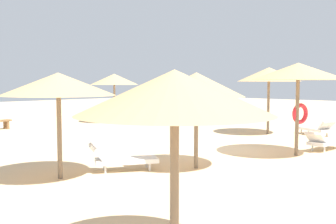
{
  "coord_description": "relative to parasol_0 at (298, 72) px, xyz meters",
  "views": [
    {
      "loc": [
        -11.6,
        -8.14,
        2.42
      ],
      "look_at": [
        0.0,
        3.0,
        1.2
      ],
      "focal_mm": 41.97,
      "sensor_mm": 36.0,
      "label": 1
    }
  ],
  "objects": [
    {
      "name": "ground_plane",
      "position": [
        -0.62,
        2.3,
        -2.75
      ],
      "size": [
        80.0,
        80.0,
        0.0
      ],
      "primitive_type": "plane",
      "color": "#DBBA8C"
    },
    {
      "name": "parasol_0",
      "position": [
        0.0,
        0.0,
        0.0
      ],
      "size": [
        3.02,
        3.02,
        3.05
      ],
      "color": "#75604C",
      "rests_on": "ground"
    },
    {
      "name": "parasol_1",
      "position": [
        4.2,
        3.44,
        0.03
      ],
      "size": [
        2.92,
        2.92,
        3.11
      ],
      "color": "#75604C",
      "rests_on": "ground"
    },
    {
      "name": "parasol_2",
      "position": [
        2.63,
        12.92,
        -0.15
      ],
      "size": [
        2.9,
        2.9,
        2.93
      ],
      "color": "#75604C",
      "rests_on": "ground"
    },
    {
      "name": "parasol_3",
      "position": [
        -7.08,
        2.86,
        -0.38
      ],
      "size": [
        2.84,
        2.84,
        2.66
      ],
      "color": "#75604C",
      "rests_on": "ground"
    },
    {
      "name": "parasol_4",
      "position": [
        -8.57,
        -2.45,
        -0.46
      ],
      "size": [
        2.55,
        2.55,
        2.58
      ],
      "color": "#75604C",
      "rests_on": "ground"
    },
    {
      "name": "parasol_6",
      "position": [
        -3.78,
        1.17,
        -0.4
      ],
      "size": [
        2.71,
        2.71,
        2.69
      ],
      "color": "#75604C",
      "rests_on": "ground"
    },
    {
      "name": "lounger_0",
      "position": [
        1.71,
        -0.25,
        -2.43
      ],
      "size": [
        1.93,
        0.79,
        0.71
      ],
      "color": "white",
      "rests_on": "ground"
    },
    {
      "name": "lounger_1",
      "position": [
        5.24,
        1.59,
        -2.43
      ],
      "size": [
        1.4,
        1.96,
        0.76
      ],
      "color": "white",
      "rests_on": "ground"
    },
    {
      "name": "lounger_2",
      "position": [
        4.19,
        12.85,
        -2.44
      ],
      "size": [
        0.81,
        1.96,
        0.63
      ],
      "color": "white",
      "rests_on": "ground"
    },
    {
      "name": "lounger_3",
      "position": [
        -5.45,
        2.43,
        -2.42
      ],
      "size": [
        1.91,
        1.54,
        0.78
      ],
      "color": "white",
      "rests_on": "ground"
    },
    {
      "name": "bench_0",
      "position": [
        6.12,
        15.75,
        -2.4
      ],
      "size": [
        1.54,
        0.62,
        0.49
      ],
      "color": "brown",
      "rests_on": "ground"
    }
  ]
}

